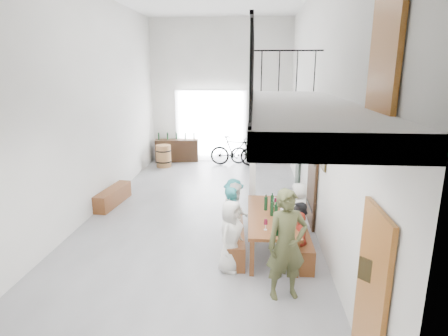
# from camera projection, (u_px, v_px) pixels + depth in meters

# --- Properties ---
(floor) EXTENTS (12.00, 12.00, 0.00)m
(floor) POSITION_uv_depth(u_px,v_px,m) (201.00, 215.00, 9.54)
(floor) COLOR slate
(floor) RESTS_ON ground
(room_walls) EXTENTS (12.00, 12.00, 12.00)m
(room_walls) POSITION_uv_depth(u_px,v_px,m) (198.00, 71.00, 8.64)
(room_walls) COLOR white
(room_walls) RESTS_ON ground
(gateway_portal) EXTENTS (2.80, 0.08, 2.80)m
(gateway_portal) POSITION_uv_depth(u_px,v_px,m) (211.00, 126.00, 14.94)
(gateway_portal) COLOR white
(gateway_portal) RESTS_ON ground
(right_wall_decor) EXTENTS (0.07, 8.28, 5.07)m
(right_wall_decor) POSITION_uv_depth(u_px,v_px,m) (327.00, 170.00, 7.09)
(right_wall_decor) COLOR #9A5A25
(right_wall_decor) RESTS_ON ground
(balcony) EXTENTS (1.52, 5.62, 4.00)m
(balcony) POSITION_uv_depth(u_px,v_px,m) (299.00, 112.00, 5.62)
(balcony) COLOR white
(balcony) RESTS_ON ground
(tasting_table) EXTENTS (0.98, 2.31, 0.79)m
(tasting_table) POSITION_uv_depth(u_px,v_px,m) (271.00, 218.00, 7.48)
(tasting_table) COLOR brown
(tasting_table) RESTS_ON ground
(bench_inner) EXTENTS (0.47, 2.10, 0.48)m
(bench_inner) POSITION_uv_depth(u_px,v_px,m) (235.00, 237.00, 7.73)
(bench_inner) COLOR brown
(bench_inner) RESTS_ON ground
(bench_wall) EXTENTS (0.29, 2.07, 0.47)m
(bench_wall) POSITION_uv_depth(u_px,v_px,m) (300.00, 240.00, 7.60)
(bench_wall) COLOR brown
(bench_wall) RESTS_ON ground
(tableware) EXTENTS (0.52, 1.40, 0.35)m
(tableware) POSITION_uv_depth(u_px,v_px,m) (275.00, 210.00, 7.31)
(tableware) COLOR black
(tableware) RESTS_ON tasting_table
(side_bench) EXTENTS (0.51, 1.64, 0.45)m
(side_bench) POSITION_uv_depth(u_px,v_px,m) (113.00, 196.00, 10.23)
(side_bench) COLOR brown
(side_bench) RESTS_ON ground
(oak_barrel) EXTENTS (0.57, 0.57, 0.84)m
(oak_barrel) POSITION_uv_depth(u_px,v_px,m) (164.00, 156.00, 14.17)
(oak_barrel) COLOR olive
(oak_barrel) RESTS_ON ground
(serving_counter) EXTENTS (1.75, 0.74, 0.89)m
(serving_counter) POSITION_uv_depth(u_px,v_px,m) (177.00, 150.00, 15.01)
(serving_counter) COLOR #321E12
(serving_counter) RESTS_ON ground
(counter_bottles) EXTENTS (1.44, 0.26, 0.28)m
(counter_bottles) POSITION_uv_depth(u_px,v_px,m) (176.00, 136.00, 14.86)
(counter_bottles) COLOR black
(counter_bottles) RESTS_ON serving_counter
(guest_left_a) EXTENTS (0.66, 0.77, 1.34)m
(guest_left_a) POSITION_uv_depth(u_px,v_px,m) (231.00, 236.00, 6.76)
(guest_left_a) COLOR white
(guest_left_a) RESTS_ON ground
(guest_left_b) EXTENTS (0.45, 0.57, 1.37)m
(guest_left_b) POSITION_uv_depth(u_px,v_px,m) (233.00, 220.00, 7.43)
(guest_left_b) COLOR #226E72
(guest_left_b) RESTS_ON ground
(guest_left_c) EXTENTS (0.63, 0.73, 1.29)m
(guest_left_c) POSITION_uv_depth(u_px,v_px,m) (235.00, 212.00, 7.98)
(guest_left_c) COLOR white
(guest_left_c) RESTS_ON ground
(guest_left_d) EXTENTS (0.66, 0.90, 1.24)m
(guest_left_d) POSITION_uv_depth(u_px,v_px,m) (233.00, 205.00, 8.43)
(guest_left_d) COLOR #226E72
(guest_left_d) RESTS_ON ground
(guest_right_a) EXTENTS (0.42, 0.68, 1.09)m
(guest_right_a) POSITION_uv_depth(u_px,v_px,m) (300.00, 240.00, 6.90)
(guest_right_a) COLOR #AB2C1D
(guest_right_a) RESTS_ON ground
(guest_right_b) EXTENTS (0.33, 0.94, 1.00)m
(guest_right_b) POSITION_uv_depth(u_px,v_px,m) (300.00, 225.00, 7.66)
(guest_right_b) COLOR black
(guest_right_b) RESTS_ON ground
(guest_right_c) EXTENTS (0.52, 0.68, 1.25)m
(guest_right_c) POSITION_uv_depth(u_px,v_px,m) (298.00, 211.00, 8.09)
(guest_right_c) COLOR white
(guest_right_c) RESTS_ON ground
(host_standing) EXTENTS (0.76, 0.61, 1.82)m
(host_standing) POSITION_uv_depth(u_px,v_px,m) (287.00, 245.00, 5.89)
(host_standing) COLOR #464A29
(host_standing) RESTS_ON ground
(potted_plant) EXTENTS (0.51, 0.48, 0.46)m
(potted_plant) POSITION_uv_depth(u_px,v_px,m) (294.00, 196.00, 10.22)
(potted_plant) COLOR #1F4A1C
(potted_plant) RESTS_ON ground
(bicycle_near) EXTENTS (2.03, 1.02, 1.02)m
(bicycle_near) POSITION_uv_depth(u_px,v_px,m) (255.00, 150.00, 14.71)
(bicycle_near) COLOR black
(bicycle_near) RESTS_ON ground
(bicycle_far) EXTENTS (1.94, 0.71, 1.14)m
(bicycle_far) POSITION_uv_depth(u_px,v_px,m) (235.00, 151.00, 14.30)
(bicycle_far) COLOR black
(bicycle_far) RESTS_ON ground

